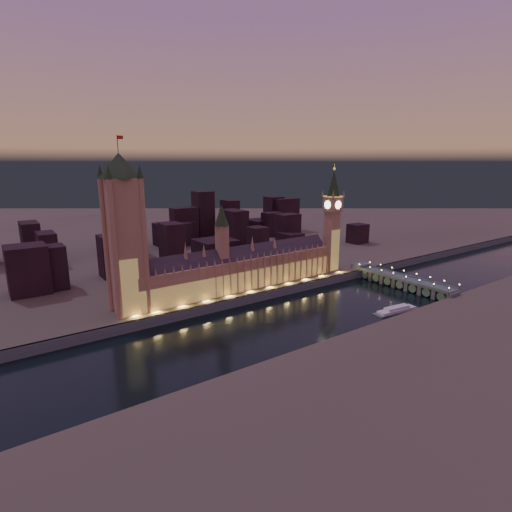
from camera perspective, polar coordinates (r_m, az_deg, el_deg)
ground_plane at (r=329.98m, az=4.81°, el=-8.37°), size 2000.00×2000.00×0.00m
north_bank at (r=789.00m, az=-20.09°, el=3.92°), size 2000.00×960.00×8.00m
embankment_wall at (r=358.98m, az=0.63°, el=-5.82°), size 2000.00×2.50×8.00m
palace_of_westminster at (r=364.97m, az=-2.17°, el=-1.83°), size 202.00×24.16×78.00m
victoria_tower at (r=313.02m, az=-18.33°, el=3.83°), size 31.68×31.68×132.02m
elizabeth_tower at (r=428.92m, az=10.88°, el=6.19°), size 18.00×18.00×111.59m
westminster_bridge at (r=423.48m, az=19.69°, el=-3.34°), size 17.98×113.00×15.90m
river_boat at (r=355.02m, az=19.46°, el=-7.25°), size 45.82×16.17×4.50m
city_backdrop at (r=540.31m, az=-9.30°, el=3.35°), size 468.77×215.63×71.17m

